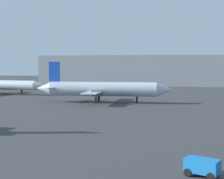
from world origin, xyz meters
TOP-DOWN VIEW (x-y plane):
  - airplane_far_left at (-8.62, 60.86)m, footprint 31.37×18.28m
  - baggage_cart at (7.85, 12.60)m, footprint 2.73×2.24m
  - terminal_building at (-5.17, 138.92)m, footprint 88.41×25.72m

SIDE VIEW (x-z plane):
  - baggage_cart at x=7.85m, z-range 0.11..1.41m
  - airplane_far_left at x=-8.62m, z-range -1.54..7.76m
  - terminal_building at x=-5.17m, z-range 0.00..13.26m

